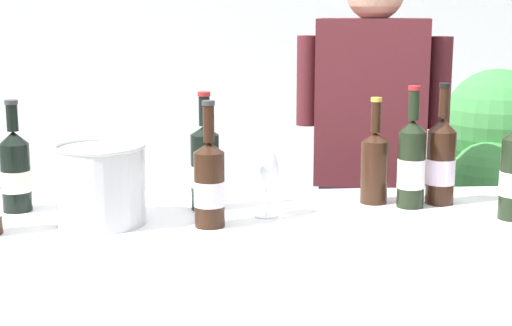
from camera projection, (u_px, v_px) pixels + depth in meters
name	position (u px, v px, depth m)	size (l,w,h in m)	color
wall_back	(230.00, 22.00, 4.54)	(8.00, 0.10, 2.80)	silver
wine_bottle_0	(209.00, 184.00, 1.98)	(0.08, 0.08, 0.33)	black
wine_bottle_1	(374.00, 165.00, 2.22)	(0.08, 0.08, 0.31)	black
wine_bottle_4	(205.00, 167.00, 2.15)	(0.08, 0.08, 0.34)	black
wine_bottle_6	(441.00, 161.00, 2.21)	(0.08, 0.08, 0.35)	black
wine_bottle_7	(15.00, 171.00, 2.13)	(0.08, 0.08, 0.31)	black
wine_bottle_9	(411.00, 164.00, 2.17)	(0.08, 0.08, 0.35)	black
wine_glass	(266.00, 172.00, 2.07)	(0.07, 0.07, 0.19)	silver
ice_bucket	(101.00, 183.00, 2.01)	(0.24, 0.24, 0.21)	silver
person_server	(369.00, 194.00, 2.82)	(0.54, 0.33, 1.64)	black
potted_shrub	(491.00, 173.00, 3.23)	(0.48, 0.59, 1.23)	brown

